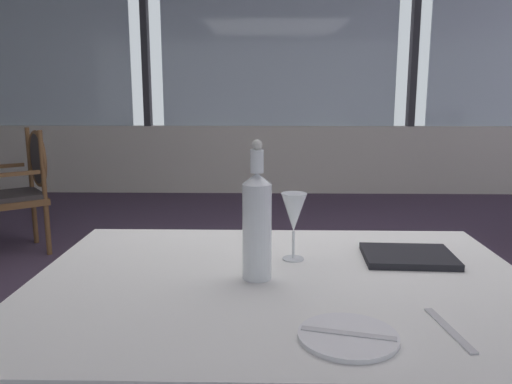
{
  "coord_description": "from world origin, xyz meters",
  "views": [
    {
      "loc": [
        -0.14,
        -2.59,
        1.25
      ],
      "look_at": [
        -0.17,
        -0.99,
        0.94
      ],
      "focal_mm": 35.49,
      "sensor_mm": 36.0,
      "label": 1
    }
  ],
  "objects_px": {
    "water_bottle": "(257,223)",
    "menu_book": "(408,256)",
    "wine_glass": "(294,214)",
    "dining_chair_1_2": "(23,182)",
    "side_plate": "(348,336)"
  },
  "relations": [
    {
      "from": "wine_glass",
      "to": "menu_book",
      "type": "bearing_deg",
      "value": 1.18
    },
    {
      "from": "water_bottle",
      "to": "dining_chair_1_2",
      "type": "relative_size",
      "value": 0.38
    },
    {
      "from": "water_bottle",
      "to": "wine_glass",
      "type": "xyz_separation_m",
      "value": [
        0.11,
        0.16,
        -0.01
      ]
    },
    {
      "from": "menu_book",
      "to": "dining_chair_1_2",
      "type": "distance_m",
      "value": 3.38
    },
    {
      "from": "water_bottle",
      "to": "dining_chair_1_2",
      "type": "height_order",
      "value": "water_bottle"
    },
    {
      "from": "dining_chair_1_2",
      "to": "menu_book",
      "type": "bearing_deg",
      "value": 96.01
    },
    {
      "from": "side_plate",
      "to": "water_bottle",
      "type": "distance_m",
      "value": 0.42
    },
    {
      "from": "side_plate",
      "to": "water_bottle",
      "type": "height_order",
      "value": "water_bottle"
    },
    {
      "from": "side_plate",
      "to": "wine_glass",
      "type": "distance_m",
      "value": 0.52
    },
    {
      "from": "water_bottle",
      "to": "menu_book",
      "type": "bearing_deg",
      "value": 20.29
    },
    {
      "from": "wine_glass",
      "to": "dining_chair_1_2",
      "type": "xyz_separation_m",
      "value": [
        -2.0,
        2.43,
        -0.34
      ]
    },
    {
      "from": "water_bottle",
      "to": "wine_glass",
      "type": "height_order",
      "value": "water_bottle"
    },
    {
      "from": "water_bottle",
      "to": "menu_book",
      "type": "height_order",
      "value": "water_bottle"
    },
    {
      "from": "side_plate",
      "to": "menu_book",
      "type": "distance_m",
      "value": 0.57
    },
    {
      "from": "side_plate",
      "to": "water_bottle",
      "type": "xyz_separation_m",
      "value": [
        -0.19,
        0.34,
        0.15
      ]
    }
  ]
}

